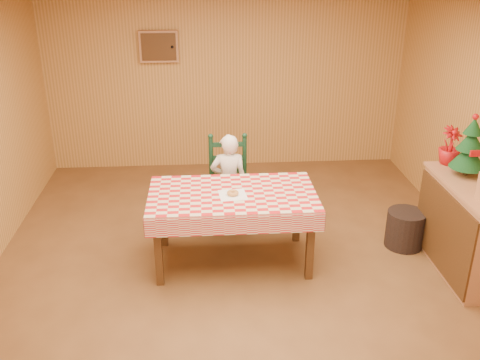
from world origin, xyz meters
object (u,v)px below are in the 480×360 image
dining_table (233,200)px  christmas_tree (470,148)px  ladder_chair (229,185)px  shelf_unit (468,229)px  storage_bin (405,229)px  seated_child (229,182)px

dining_table → christmas_tree: bearing=-2.1°
dining_table → christmas_tree: christmas_tree is taller
dining_table → ladder_chair: bearing=90.0°
shelf_unit → storage_bin: shelf_unit is taller
dining_table → storage_bin: 1.93m
dining_table → shelf_unit: 2.31m
ladder_chair → storage_bin: 1.99m
dining_table → seated_child: bearing=90.0°
dining_table → shelf_unit: shelf_unit is taller
shelf_unit → seated_child: bearing=154.9°
dining_table → ladder_chair: ladder_chair is taller
ladder_chair → shelf_unit: (2.27, -1.12, -0.04)m
ladder_chair → christmas_tree: size_ratio=1.74×
ladder_chair → seated_child: size_ratio=0.96×
seated_child → shelf_unit: bearing=154.9°
ladder_chair → shelf_unit: bearing=-26.2°
dining_table → shelf_unit: bearing=-8.3°
dining_table → christmas_tree: size_ratio=2.67×
ladder_chair → dining_table: bearing=-90.0°
christmas_tree → storage_bin: christmas_tree is taller
seated_child → shelf_unit: size_ratio=0.91×
seated_child → shelf_unit: seated_child is taller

